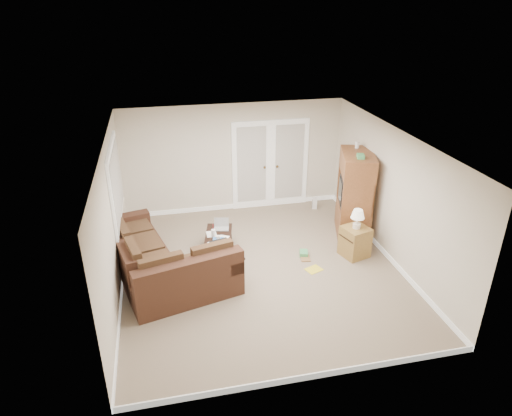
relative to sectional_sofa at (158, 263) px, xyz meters
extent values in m
plane|color=gray|center=(1.84, -0.08, -0.34)|extent=(5.50, 5.50, 0.00)
cube|color=white|center=(1.84, -0.08, 2.16)|extent=(5.00, 5.50, 0.02)
cube|color=beige|center=(-0.66, -0.08, 0.91)|extent=(0.02, 5.50, 2.50)
cube|color=beige|center=(4.34, -0.08, 0.91)|extent=(0.02, 5.50, 2.50)
cube|color=beige|center=(1.84, 2.67, 0.91)|extent=(5.00, 0.02, 2.50)
cube|color=beige|center=(1.84, -2.83, 0.91)|extent=(5.00, 0.02, 2.50)
cube|color=white|center=(2.24, 2.64, 0.69)|extent=(0.90, 0.04, 2.13)
cube|color=white|center=(3.14, 2.64, 0.69)|extent=(0.90, 0.04, 2.13)
cube|color=silver|center=(2.24, 2.61, 0.74)|extent=(0.68, 0.02, 1.80)
cube|color=silver|center=(3.14, 2.61, 0.74)|extent=(0.68, 0.02, 1.80)
cube|color=white|center=(-0.63, 0.92, 1.21)|extent=(0.04, 1.92, 1.42)
cube|color=silver|center=(-0.60, 0.92, 1.21)|extent=(0.02, 1.74, 1.24)
cube|color=#422619|center=(-0.31, 0.45, -0.12)|extent=(1.46, 2.47, 0.42)
cube|color=#422619|center=(-0.64, 0.37, 0.30)|extent=(0.81, 2.31, 0.43)
cube|color=#422619|center=(-0.57, 1.46, 0.20)|extent=(0.94, 0.46, 0.22)
cube|color=#49301D|center=(-0.24, 0.47, 0.15)|extent=(1.14, 2.30, 0.12)
cube|color=#422619|center=(0.41, -0.56, -0.12)|extent=(1.98, 1.33, 0.42)
cube|color=#422619|center=(0.50, -0.88, 0.30)|extent=(1.82, 0.69, 0.43)
cube|color=#422619|center=(1.18, -0.36, 0.20)|extent=(0.46, 0.94, 0.22)
cube|color=#49301D|center=(0.39, -0.48, 0.15)|extent=(1.81, 1.01, 0.12)
cube|color=black|center=(1.18, -0.36, 0.32)|extent=(0.51, 0.86, 0.03)
cube|color=red|center=(1.12, -0.15, 0.34)|extent=(0.34, 0.20, 0.02)
cube|color=black|center=(1.17, 0.66, 0.05)|extent=(0.69, 1.08, 0.05)
cube|color=black|center=(1.17, 0.66, -0.20)|extent=(0.60, 0.99, 0.03)
cylinder|color=white|center=(1.07, 0.63, 0.14)|extent=(0.08, 0.08, 0.15)
cylinder|color=red|center=(1.07, 0.63, 0.28)|extent=(0.01, 0.01, 0.13)
cube|color=#3466AA|center=(1.13, 0.39, 0.11)|extent=(0.22, 0.15, 0.08)
cube|color=white|center=(1.15, 0.57, 0.07)|extent=(0.43, 0.60, 0.00)
cube|color=brown|center=(4.04, 0.88, 0.00)|extent=(0.92, 1.25, 0.67)
cube|color=brown|center=(4.04, 0.88, 1.23)|extent=(0.92, 1.25, 0.45)
cube|color=black|center=(4.02, 0.89, 0.62)|extent=(0.71, 0.80, 0.56)
cube|color=black|center=(3.76, 0.97, 0.64)|extent=(0.18, 0.56, 0.45)
cube|color=#479C59|center=(3.96, 0.62, 1.49)|extent=(0.19, 0.23, 0.07)
cylinder|color=white|center=(4.14, 1.20, 1.52)|extent=(0.08, 0.08, 0.13)
cube|color=olive|center=(3.74, 0.02, -0.03)|extent=(0.58, 0.58, 0.60)
cylinder|color=silver|center=(3.74, 0.02, 0.32)|extent=(0.15, 0.15, 0.09)
cylinder|color=silver|center=(3.74, 0.02, 0.43)|extent=(0.03, 0.03, 0.13)
cone|color=beige|center=(3.74, 0.02, 0.57)|extent=(0.26, 0.26, 0.17)
cube|color=white|center=(3.69, 2.22, -0.20)|extent=(0.13, 0.12, 0.28)
cube|color=yellow|center=(2.81, -0.30, -0.33)|extent=(0.36, 0.33, 0.01)
cube|color=#479C59|center=(2.78, 0.24, -0.29)|extent=(0.21, 0.24, 0.08)
imported|color=brown|center=(2.68, 0.12, -0.33)|extent=(0.22, 0.28, 0.02)
camera|label=1|loc=(0.22, -7.07, 4.33)|focal=32.00mm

